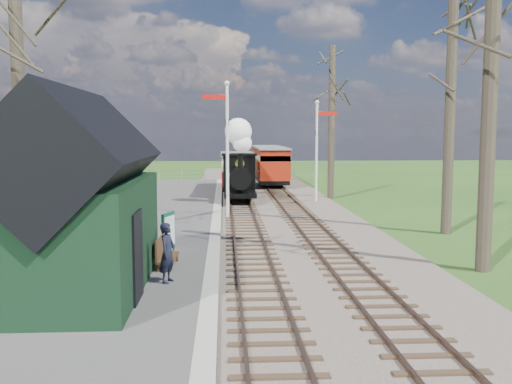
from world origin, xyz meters
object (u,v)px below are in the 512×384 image
station_shed (78,204)px  locomotive (239,167)px  semaphore_near (226,140)px  coach (237,170)px  sign_board (168,231)px  person (168,253)px  red_carriage_a (272,166)px  bench (164,252)px  red_carriage_b (266,162)px  semaphore_far (318,143)px

station_shed → locomotive: size_ratio=1.40×
semaphore_near → coach: semaphore_near is taller
semaphore_near → locomotive: bearing=82.5°
locomotive → coach: size_ratio=0.62×
sign_board → person: person is taller
red_carriage_a → bench: bearing=-101.7°
semaphore_near → bench: bearing=-100.3°
coach → red_carriage_a: size_ratio=1.32×
semaphore_near → bench: (-1.78, -9.74, -3.02)m
red_carriage_a → sign_board: size_ratio=4.62×
station_shed → semaphore_near: semaphore_near is taller
station_shed → locomotive: 18.23m
red_carriage_a → person: (-4.87, -26.65, -0.63)m
semaphore_near → red_carriage_b: (3.37, 20.67, -2.04)m
semaphore_near → red_carriage_b: bearing=80.7°
locomotive → sign_board: (-2.64, -13.07, -1.28)m
locomotive → coach: (0.01, 6.06, -0.55)m
red_carriage_a → sign_board: red_carriage_a is taller
semaphore_far → sign_board: bearing=-117.7°
coach → red_carriage_a: red_carriage_a is taller
bench → sign_board: bearing=92.4°
semaphore_far → coach: semaphore_far is taller
coach → semaphore_far: bearing=-52.9°
semaphore_far → coach: bearing=127.1°
semaphore_far → red_carriage_a: bearing=100.9°
semaphore_near → coach: 11.99m
red_carriage_b → person: (-4.87, -32.15, -0.63)m
station_shed → sign_board: bearing=70.4°
locomotive → bench: locomotive is taller
station_shed → red_carriage_a: station_shed is taller
sign_board → bench: (0.10, -2.38, -0.19)m
bench → person: (0.27, -1.73, 0.36)m
person → locomotive: bearing=11.1°
station_shed → locomotive: (4.29, 17.72, -0.19)m
person → red_carriage_a: bearing=8.3°
semaphore_near → coach: size_ratio=0.87×
coach → person: coach is taller
red_carriage_b → semaphore_near: bearing=-99.3°
semaphore_near → red_carriage_a: (3.37, 15.17, -2.04)m
semaphore_far → red_carriage_a: semaphore_far is taller
semaphore_far → locomotive: size_ratio=1.27×
person → coach: bearing=13.1°
coach → bench: 21.69m
semaphore_far → locomotive: semaphore_far is taller
sign_board → coach: bearing=82.1°
red_carriage_a → sign_board: 23.15m
locomotive → bench: 15.74m
red_carriage_a → bench: red_carriage_a is taller
red_carriage_a → bench: (-5.15, -24.91, -0.98)m
semaphore_near → sign_board: 8.11m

